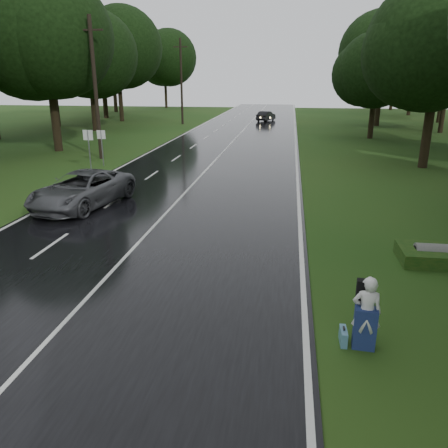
% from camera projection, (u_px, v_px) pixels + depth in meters
% --- Properties ---
extents(ground, '(160.00, 160.00, 0.00)m').
position_uv_depth(ground, '(109.00, 275.00, 13.36)').
color(ground, '#244213').
rests_on(ground, ground).
extents(road, '(12.00, 140.00, 0.04)m').
position_uv_depth(road, '(216.00, 160.00, 32.13)').
color(road, black).
rests_on(road, ground).
extents(lane_center, '(0.12, 140.00, 0.01)m').
position_uv_depth(lane_center, '(216.00, 159.00, 32.12)').
color(lane_center, silver).
rests_on(lane_center, road).
extents(grey_car, '(3.65, 6.08, 1.58)m').
position_uv_depth(grey_car, '(82.00, 189.00, 20.21)').
color(grey_car, '#4B4D50').
rests_on(grey_car, road).
extents(far_car, '(2.54, 4.20, 1.31)m').
position_uv_depth(far_car, '(266.00, 116.00, 60.34)').
color(far_car, black).
rests_on(far_car, road).
extents(hitchhiker, '(0.66, 0.60, 1.72)m').
position_uv_depth(hitchhiker, '(366.00, 315.00, 9.58)').
color(hitchhiker, silver).
rests_on(hitchhiker, ground).
extents(suitcase, '(0.15, 0.49, 0.35)m').
position_uv_depth(suitcase, '(343.00, 336.00, 9.91)').
color(suitcase, teal).
rests_on(suitcase, ground).
extents(culvert, '(1.23, 0.62, 0.62)m').
position_uv_depth(culvert, '(433.00, 262.00, 14.36)').
color(culvert, slate).
rests_on(culvert, ground).
extents(utility_pole_mid, '(1.80, 0.28, 9.74)m').
position_uv_depth(utility_pole_mid, '(102.00, 159.00, 32.65)').
color(utility_pole_mid, black).
rests_on(utility_pole_mid, ground).
extents(utility_pole_far, '(1.80, 0.28, 10.29)m').
position_uv_depth(utility_pole_far, '(183.00, 124.00, 56.79)').
color(utility_pole_far, black).
rests_on(utility_pole_far, ground).
extents(road_sign_a, '(0.63, 0.10, 2.62)m').
position_uv_depth(road_sign_a, '(91.00, 172.00, 28.12)').
color(road_sign_a, white).
rests_on(road_sign_a, ground).
extents(road_sign_b, '(0.57, 0.10, 2.38)m').
position_uv_depth(road_sign_b, '(104.00, 166.00, 29.97)').
color(road_sign_b, white).
rests_on(road_sign_b, ground).
extents(tree_left_d, '(9.87, 9.87, 15.42)m').
position_uv_depth(tree_left_d, '(59.00, 151.00, 36.08)').
color(tree_left_d, black).
rests_on(tree_left_d, ground).
extents(tree_left_e, '(8.80, 8.80, 13.74)m').
position_uv_depth(tree_left_e, '(96.00, 131.00, 49.75)').
color(tree_left_e, black).
rests_on(tree_left_e, ground).
extents(tree_left_f, '(10.53, 10.53, 16.45)m').
position_uv_depth(tree_left_f, '(122.00, 121.00, 60.56)').
color(tree_left_f, black).
rests_on(tree_left_f, ground).
extents(tree_right_d, '(8.64, 8.64, 13.51)m').
position_uv_depth(tree_right_d, '(422.00, 167.00, 29.42)').
color(tree_right_d, black).
rests_on(tree_right_d, ground).
extents(tree_right_e, '(7.14, 7.14, 11.15)m').
position_uv_depth(tree_right_e, '(370.00, 138.00, 43.53)').
color(tree_right_e, black).
rests_on(tree_right_e, ground).
extents(tree_right_f, '(9.33, 9.33, 14.57)m').
position_uv_depth(tree_right_f, '(376.00, 126.00, 54.80)').
color(tree_right_f, black).
rests_on(tree_right_f, ground).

